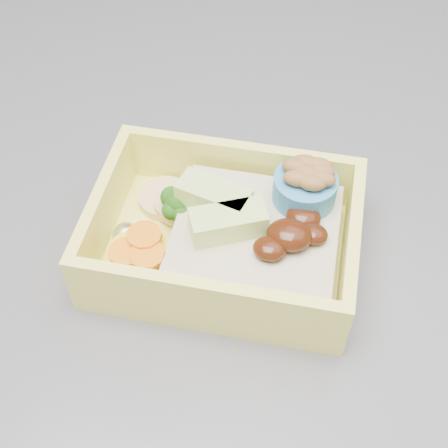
# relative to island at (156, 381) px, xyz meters

# --- Properties ---
(ground) EXTENTS (3.50, 3.50, 0.00)m
(ground) POSITION_rel_island_xyz_m (0.00, 0.10, -0.46)
(ground) COLOR beige
(ground) RESTS_ON ground
(island) EXTENTS (1.24, 0.84, 0.92)m
(island) POSITION_rel_island_xyz_m (0.00, 0.00, 0.00)
(island) COLOR brown
(island) RESTS_ON ground
(bento_box) EXTENTS (0.19, 0.14, 0.07)m
(bento_box) POSITION_rel_island_xyz_m (0.13, -0.09, 0.48)
(bento_box) COLOR #FBF667
(bento_box) RESTS_ON island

